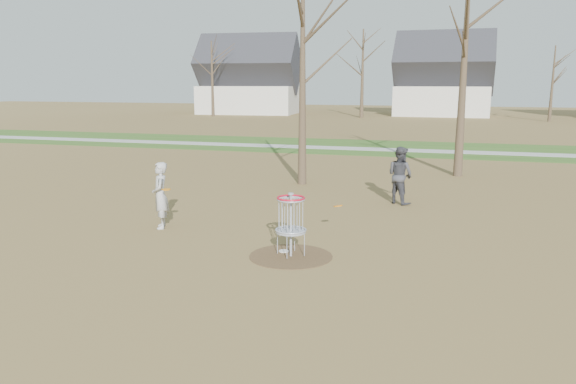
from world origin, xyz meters
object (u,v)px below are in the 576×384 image
(player_throwing, at_px, (400,175))
(disc_golf_basket, at_px, (291,215))
(player_standing, at_px, (160,195))
(disc_grounded, at_px, (284,251))

(player_throwing, distance_m, disc_golf_basket, 6.33)
(player_standing, relative_size, disc_grounded, 7.72)
(player_standing, xyz_separation_m, player_throwing, (5.58, 4.70, 0.03))
(player_standing, height_order, player_throwing, player_throwing)
(player_standing, distance_m, disc_golf_basket, 4.09)
(disc_grounded, bearing_deg, player_standing, 162.72)
(disc_grounded, xyz_separation_m, disc_golf_basket, (0.24, -0.26, 0.89))
(disc_grounded, relative_size, disc_golf_basket, 0.16)
(player_standing, relative_size, player_throwing, 0.96)
(player_standing, bearing_deg, disc_grounded, 44.79)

